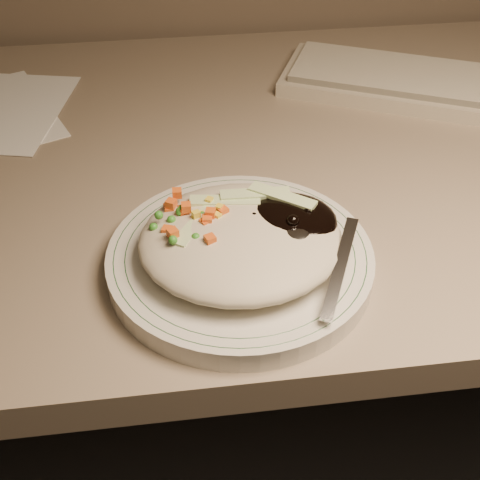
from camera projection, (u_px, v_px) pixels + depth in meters
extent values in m
cube|color=#80705D|center=(259.00, 164.00, 0.83)|extent=(1.40, 0.70, 0.04)
cylinder|color=silver|center=(240.00, 261.00, 0.65)|extent=(0.26, 0.26, 0.02)
torus|color=#144723|center=(240.00, 253.00, 0.64)|extent=(0.24, 0.24, 0.00)
torus|color=#144723|center=(240.00, 253.00, 0.64)|extent=(0.22, 0.22, 0.00)
ellipsoid|color=#AFA78E|center=(241.00, 240.00, 0.62)|extent=(0.19, 0.18, 0.04)
ellipsoid|color=black|center=(285.00, 222.00, 0.64)|extent=(0.10, 0.09, 0.03)
ellipsoid|color=orange|center=(191.00, 229.00, 0.63)|extent=(0.08, 0.08, 0.02)
sphere|color=black|center=(254.00, 218.00, 0.63)|extent=(0.01, 0.01, 0.01)
sphere|color=black|center=(283.00, 212.00, 0.63)|extent=(0.01, 0.01, 0.01)
sphere|color=black|center=(308.00, 211.00, 0.63)|extent=(0.01, 0.01, 0.01)
sphere|color=black|center=(298.00, 208.00, 0.64)|extent=(0.01, 0.01, 0.01)
sphere|color=black|center=(293.00, 221.00, 0.61)|extent=(0.01, 0.01, 0.01)
sphere|color=black|center=(282.00, 216.00, 0.63)|extent=(0.01, 0.01, 0.01)
sphere|color=black|center=(291.00, 209.00, 0.64)|extent=(0.01, 0.01, 0.01)
cube|color=#E05818|center=(186.00, 207.00, 0.63)|extent=(0.01, 0.01, 0.01)
cube|color=#E05818|center=(205.00, 229.00, 0.62)|extent=(0.01, 0.01, 0.01)
cube|color=#E05818|center=(171.00, 204.00, 0.64)|extent=(0.01, 0.01, 0.01)
cube|color=#E05818|center=(210.00, 213.00, 0.62)|extent=(0.01, 0.01, 0.01)
cube|color=#E05818|center=(207.00, 220.00, 0.62)|extent=(0.01, 0.01, 0.01)
cube|color=#E05818|center=(169.00, 208.00, 0.65)|extent=(0.01, 0.01, 0.01)
cube|color=#E05818|center=(184.00, 210.00, 0.63)|extent=(0.01, 0.01, 0.01)
cube|color=#E05818|center=(205.00, 223.00, 0.62)|extent=(0.01, 0.01, 0.01)
cube|color=#E05818|center=(223.00, 212.00, 0.63)|extent=(0.01, 0.01, 0.01)
cube|color=#E05818|center=(177.00, 193.00, 0.64)|extent=(0.01, 0.01, 0.01)
cube|color=#E05818|center=(173.00, 233.00, 0.60)|extent=(0.01, 0.01, 0.01)
cube|color=#E05818|center=(210.00, 240.00, 0.59)|extent=(0.01, 0.01, 0.01)
cube|color=#E05818|center=(167.00, 231.00, 0.61)|extent=(0.01, 0.01, 0.01)
cube|color=#E05818|center=(170.00, 210.00, 0.64)|extent=(0.01, 0.01, 0.01)
sphere|color=#388C28|center=(206.00, 218.00, 0.63)|extent=(0.01, 0.01, 0.01)
sphere|color=#388C28|center=(173.00, 240.00, 0.59)|extent=(0.01, 0.01, 0.01)
sphere|color=#388C28|center=(171.00, 220.00, 0.62)|extent=(0.01, 0.01, 0.01)
sphere|color=#388C28|center=(159.00, 215.00, 0.62)|extent=(0.01, 0.01, 0.01)
sphere|color=#388C28|center=(202.00, 216.00, 0.63)|extent=(0.01, 0.01, 0.01)
sphere|color=#388C28|center=(213.00, 239.00, 0.61)|extent=(0.01, 0.01, 0.01)
sphere|color=#388C28|center=(190.00, 225.00, 0.62)|extent=(0.01, 0.01, 0.01)
sphere|color=#388C28|center=(185.00, 239.00, 0.61)|extent=(0.01, 0.01, 0.01)
sphere|color=#388C28|center=(154.00, 227.00, 0.62)|extent=(0.01, 0.01, 0.01)
sphere|color=#388C28|center=(182.00, 209.00, 0.63)|extent=(0.01, 0.01, 0.01)
sphere|color=#388C28|center=(180.00, 211.00, 0.63)|extent=(0.01, 0.01, 0.01)
sphere|color=#388C28|center=(173.00, 231.00, 0.61)|extent=(0.01, 0.01, 0.01)
sphere|color=#388C28|center=(196.00, 237.00, 0.60)|extent=(0.01, 0.01, 0.01)
sphere|color=#388C28|center=(225.00, 204.00, 0.65)|extent=(0.01, 0.01, 0.01)
cube|color=yellow|center=(201.00, 216.00, 0.63)|extent=(0.01, 0.01, 0.01)
cube|color=yellow|center=(217.00, 217.00, 0.62)|extent=(0.01, 0.01, 0.01)
cube|color=yellow|center=(190.00, 215.00, 0.63)|extent=(0.01, 0.01, 0.01)
cube|color=yellow|center=(196.00, 215.00, 0.62)|extent=(0.01, 0.01, 0.01)
cube|color=yellow|center=(191.00, 226.00, 0.62)|extent=(0.01, 0.01, 0.01)
cube|color=yellow|center=(219.00, 208.00, 0.63)|extent=(0.01, 0.01, 0.01)
cube|color=yellow|center=(209.00, 201.00, 0.64)|extent=(0.01, 0.01, 0.01)
cube|color=yellow|center=(201.00, 226.00, 0.62)|extent=(0.01, 0.01, 0.01)
cube|color=#B2D18C|center=(225.00, 201.00, 0.64)|extent=(0.07, 0.02, 0.00)
cube|color=#B2D18C|center=(255.00, 194.00, 0.65)|extent=(0.07, 0.02, 0.00)
cube|color=#B2D18C|center=(196.00, 224.00, 0.62)|extent=(0.05, 0.06, 0.00)
cube|color=#B2D18C|center=(282.00, 196.00, 0.64)|extent=(0.06, 0.05, 0.00)
ellipsoid|color=silver|center=(293.00, 230.00, 0.61)|extent=(0.05, 0.06, 0.01)
cube|color=silver|center=(340.00, 267.00, 0.59)|extent=(0.06, 0.11, 0.03)
cube|color=#B1A691|center=(428.00, 88.00, 0.92)|extent=(0.42, 0.30, 0.02)
cube|color=beige|center=(430.00, 78.00, 0.91)|extent=(0.39, 0.26, 0.01)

